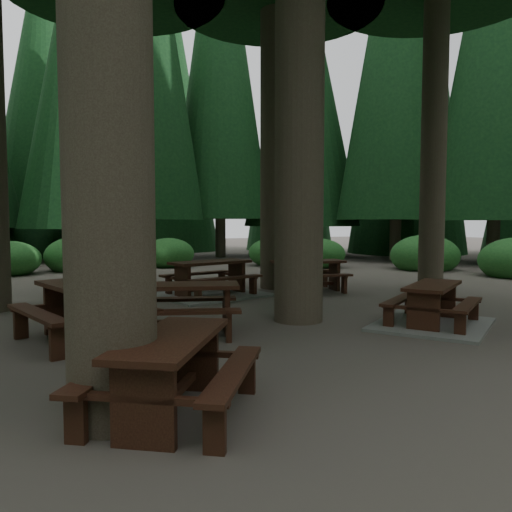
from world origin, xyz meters
name	(u,v)px	position (x,y,z in m)	size (l,w,h in m)	color
ground	(262,327)	(0.00, 0.00, 0.00)	(80.00, 80.00, 0.00)	#4F4640
picnic_table_a	(432,312)	(2.62, -1.09, 0.23)	(2.67, 2.57, 0.70)	gray
picnic_table_b	(83,304)	(-2.76, 0.17, 0.55)	(2.02, 2.27, 0.83)	black
picnic_table_c	(211,284)	(0.35, 3.57, 0.28)	(2.83, 2.54, 0.82)	gray
picnic_table_d	(308,271)	(2.82, 3.36, 0.51)	(1.97, 1.69, 0.76)	black
picnic_table_e	(172,362)	(-2.30, -3.07, 0.48)	(2.04, 2.13, 0.72)	black
picnic_table_f	(180,301)	(-1.35, 0.06, 0.51)	(2.14, 1.92, 0.77)	black
shrub_ring	(279,294)	(0.70, 0.75, 0.40)	(23.86, 24.64, 1.49)	#205F25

